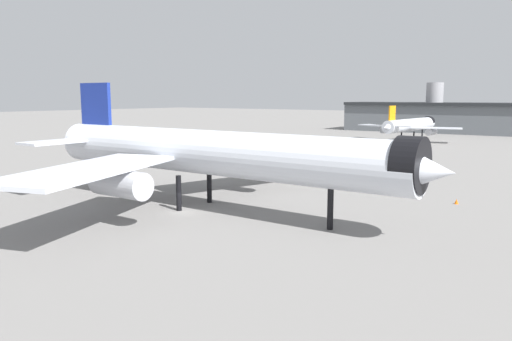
% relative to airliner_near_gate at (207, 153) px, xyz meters
% --- Properties ---
extents(ground, '(900.00, 900.00, 0.00)m').
position_rel_airliner_near_gate_xyz_m(ground, '(-1.28, -3.68, -7.67)').
color(ground, slate).
extents(airliner_near_gate, '(64.07, 58.64, 17.42)m').
position_rel_airliner_near_gate_xyz_m(airliner_near_gate, '(0.00, 0.00, 0.00)').
color(airliner_near_gate, silver).
rests_on(airliner_near_gate, ground).
extents(airliner_far_taxiway, '(37.02, 40.69, 12.32)m').
position_rel_airliner_near_gate_xyz_m(airliner_far_taxiway, '(-13.53, 119.83, -2.24)').
color(airliner_far_taxiway, silver).
rests_on(airliner_far_taxiway, ground).
extents(traffic_cone_near_nose, '(0.50, 0.50, 0.63)m').
position_rel_airliner_near_gate_xyz_m(traffic_cone_near_nose, '(12.18, 35.05, -7.36)').
color(traffic_cone_near_nose, '#F2600C').
rests_on(traffic_cone_near_nose, ground).
extents(traffic_cone_wingtip, '(0.59, 0.59, 0.74)m').
position_rel_airliner_near_gate_xyz_m(traffic_cone_wingtip, '(26.84, 23.23, -7.30)').
color(traffic_cone_wingtip, '#F2600C').
rests_on(traffic_cone_wingtip, ground).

